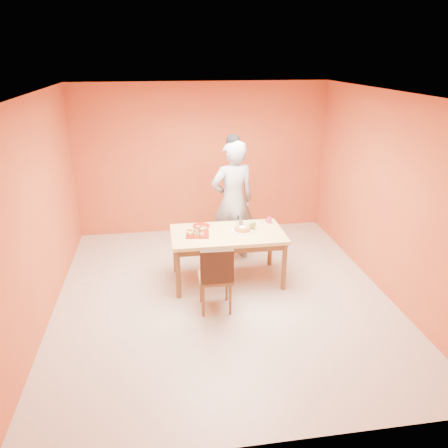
{
  "coord_description": "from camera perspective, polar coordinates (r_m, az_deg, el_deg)",
  "views": [
    {
      "loc": [
        -0.78,
        -5.22,
        3.15
      ],
      "look_at": [
        0.06,
        0.3,
        0.95
      ],
      "focal_mm": 35.0,
      "sensor_mm": 36.0,
      "label": 1
    }
  ],
  "objects": [
    {
      "name": "wall_right",
      "position": [
        6.3,
        20.54,
        3.52
      ],
      "size": [
        0.0,
        5.0,
        5.0
      ],
      "primitive_type": "plane",
      "rotation": [
        1.57,
        0.0,
        -1.57
      ],
      "color": "#C9612E",
      "rests_on": "floor"
    },
    {
      "name": "dining_chair",
      "position": [
        5.61,
        -1.13,
        -6.82
      ],
      "size": [
        0.44,
        0.51,
        0.94
      ],
      "rotation": [
        0.0,
        0.0,
        -0.03
      ],
      "color": "brown",
      "rests_on": "floor"
    },
    {
      "name": "dining_table",
      "position": [
        6.24,
        0.46,
        -1.93
      ],
      "size": [
        1.6,
        0.9,
        0.76
      ],
      "color": "#F5D780",
      "rests_on": "floor"
    },
    {
      "name": "white_cake_plate",
      "position": [
        6.26,
        2.4,
        -0.88
      ],
      "size": [
        0.34,
        0.34,
        0.01
      ],
      "primitive_type": "cylinder",
      "rotation": [
        0.0,
        0.0,
        0.1
      ],
      "color": "silver",
      "rests_on": "dining_table"
    },
    {
      "name": "pastry_pile",
      "position": [
        6.13,
        -3.47,
        -0.82
      ],
      "size": [
        0.28,
        0.28,
        0.09
      ],
      "primitive_type": null,
      "color": "tan",
      "rests_on": "pastry_platter"
    },
    {
      "name": "wall_left",
      "position": [
        5.71,
        -23.12,
        1.36
      ],
      "size": [
        0.0,
        5.0,
        5.0
      ],
      "primitive_type": "plane",
      "rotation": [
        1.57,
        0.0,
        1.57
      ],
      "color": "#C9612E",
      "rests_on": "floor"
    },
    {
      "name": "ceiling",
      "position": [
        5.3,
        -0.21,
        16.65
      ],
      "size": [
        5.0,
        5.0,
        0.0
      ],
      "primitive_type": "plane",
      "rotation": [
        3.14,
        0.0,
        0.0
      ],
      "color": "silver",
      "rests_on": "wall_back"
    },
    {
      "name": "red_dinner_plate",
      "position": [
        6.43,
        -3.0,
        -0.25
      ],
      "size": [
        0.32,
        0.32,
        0.02
      ],
      "primitive_type": "cylinder",
      "rotation": [
        0.0,
        0.0,
        0.34
      ],
      "color": "maroon",
      "rests_on": "dining_table"
    },
    {
      "name": "checker_tin",
      "position": [
        6.65,
        5.78,
        0.47
      ],
      "size": [
        0.09,
        0.09,
        0.03
      ],
      "primitive_type": "cylinder",
      "rotation": [
        0.0,
        0.0,
        0.0
      ],
      "color": "black",
      "rests_on": "dining_table"
    },
    {
      "name": "floor",
      "position": [
        6.15,
        -0.17,
        -9.31
      ],
      "size": [
        5.0,
        5.0,
        0.0
      ],
      "primitive_type": "plane",
      "color": "beige",
      "rests_on": "ground"
    },
    {
      "name": "person",
      "position": [
        6.85,
        1.14,
        2.98
      ],
      "size": [
        0.79,
        0.61,
        1.94
      ],
      "primitive_type": "imported",
      "rotation": [
        0.0,
        0.0,
        3.36
      ],
      "color": "gray",
      "rests_on": "floor"
    },
    {
      "name": "magenta_glass",
      "position": [
        6.58,
        5.94,
        0.5
      ],
      "size": [
        0.07,
        0.07,
        0.09
      ],
      "primitive_type": "cylinder",
      "rotation": [
        0.0,
        0.0,
        -0.11
      ],
      "color": "#C41D6A",
      "rests_on": "dining_table"
    },
    {
      "name": "wall_back",
      "position": [
        7.96,
        -2.9,
        8.43
      ],
      "size": [
        4.5,
        0.0,
        4.5
      ],
      "primitive_type": "plane",
      "rotation": [
        1.57,
        0.0,
        0.0
      ],
      "color": "#C9612E",
      "rests_on": "floor"
    },
    {
      "name": "cake_server",
      "position": [
        6.4,
        2.19,
        0.26
      ],
      "size": [
        0.09,
        0.29,
        0.01
      ],
      "primitive_type": "cube",
      "rotation": [
        0.0,
        0.0,
        -0.11
      ],
      "color": "silver",
      "rests_on": "sponge_cake"
    },
    {
      "name": "sponge_cake",
      "position": [
        6.25,
        2.41,
        -0.62
      ],
      "size": [
        0.29,
        0.29,
        0.05
      ],
      "primitive_type": "cylinder",
      "rotation": [
        0.0,
        0.0,
        -0.39
      ],
      "color": "orange",
      "rests_on": "white_cake_plate"
    },
    {
      "name": "pastry_platter",
      "position": [
        6.15,
        -3.46,
        -1.3
      ],
      "size": [
        0.35,
        0.35,
        0.02
      ],
      "primitive_type": "cube",
      "rotation": [
        0.0,
        0.0,
        -0.12
      ],
      "color": "maroon",
      "rests_on": "dining_table"
    },
    {
      "name": "egg_ornament",
      "position": [
        6.32,
        3.73,
        -0.11
      ],
      "size": [
        0.11,
        0.09,
        0.13
      ],
      "primitive_type": "ellipsoid",
      "rotation": [
        0.0,
        0.0,
        -0.09
      ],
      "color": "olive",
      "rests_on": "dining_table"
    }
  ]
}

